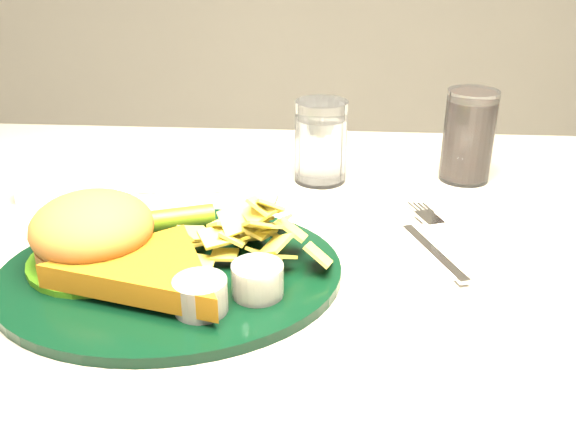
% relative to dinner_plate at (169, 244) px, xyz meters
% --- Properties ---
extents(dinner_plate, '(0.39, 0.34, 0.08)m').
position_rel_dinner_plate_xyz_m(dinner_plate, '(0.00, 0.00, 0.00)').
color(dinner_plate, black).
rests_on(dinner_plate, table).
extents(water_glass, '(0.08, 0.08, 0.11)m').
position_rel_dinner_plate_xyz_m(water_glass, '(0.14, 0.27, 0.02)').
color(water_glass, silver).
rests_on(water_glass, table).
extents(cola_glass, '(0.08, 0.08, 0.12)m').
position_rel_dinner_plate_xyz_m(cola_glass, '(0.34, 0.29, 0.02)').
color(cola_glass, black).
rests_on(cola_glass, table).
extents(fork_napkin, '(0.18, 0.20, 0.01)m').
position_rel_dinner_plate_xyz_m(fork_napkin, '(0.27, 0.07, -0.03)').
color(fork_napkin, white).
rests_on(fork_napkin, table).
extents(spoon, '(0.08, 0.18, 0.01)m').
position_rel_dinner_plate_xyz_m(spoon, '(-0.06, 0.03, -0.03)').
color(spoon, silver).
rests_on(spoon, table).
extents(ramekin, '(0.06, 0.06, 0.03)m').
position_rel_dinner_plate_xyz_m(ramekin, '(-0.22, 0.17, -0.02)').
color(ramekin, white).
rests_on(ramekin, table).
extents(wrapped_straw, '(0.18, 0.08, 0.01)m').
position_rel_dinner_plate_xyz_m(wrapped_straw, '(-0.03, 0.21, -0.04)').
color(wrapped_straw, white).
rests_on(wrapped_straw, table).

